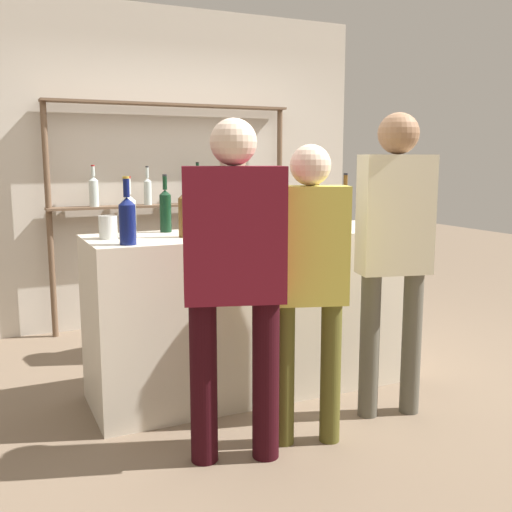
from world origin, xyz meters
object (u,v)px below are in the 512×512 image
(counter_bottle_1, at_px, (185,213))
(cork_jar, at_px, (108,227))
(counter_bottle_0, at_px, (127,219))
(counter_bottle_2, at_px, (165,210))
(counter_bottle_4, at_px, (129,215))
(counter_bottle_5, at_px, (345,207))
(customer_right, at_px, (395,239))
(server_behind_counter, at_px, (233,234))
(customer_left, at_px, (234,268))
(wine_glass, at_px, (257,212))
(ice_bucket, at_px, (275,214))
(customer_center, at_px, (309,271))
(counter_bottle_3, at_px, (316,208))

(counter_bottle_1, xyz_separation_m, cork_jar, (-0.42, 0.12, -0.07))
(counter_bottle_0, bearing_deg, counter_bottle_2, 52.84)
(counter_bottle_4, distance_m, counter_bottle_5, 1.40)
(customer_right, bearing_deg, counter_bottle_2, 62.58)
(counter_bottle_2, height_order, server_behind_counter, server_behind_counter)
(counter_bottle_2, bearing_deg, counter_bottle_1, -83.15)
(server_behind_counter, distance_m, customer_left, 1.70)
(counter_bottle_0, distance_m, counter_bottle_4, 0.28)
(wine_glass, relative_size, ice_bucket, 0.64)
(wine_glass, height_order, cork_jar, wine_glass)
(counter_bottle_0, distance_m, customer_right, 1.48)
(server_behind_counter, bearing_deg, customer_left, -35.38)
(counter_bottle_5, bearing_deg, customer_center, -133.31)
(customer_left, bearing_deg, counter_bottle_3, -31.42)
(customer_left, bearing_deg, counter_bottle_0, 49.71)
(counter_bottle_1, relative_size, counter_bottle_3, 0.99)
(counter_bottle_0, distance_m, server_behind_counter, 1.44)
(counter_bottle_3, xyz_separation_m, ice_bucket, (-0.36, -0.11, -0.02))
(counter_bottle_0, relative_size, customer_center, 0.23)
(counter_bottle_5, bearing_deg, counter_bottle_3, 154.77)
(ice_bucket, relative_size, server_behind_counter, 0.15)
(counter_bottle_1, relative_size, counter_bottle_4, 0.98)
(counter_bottle_4, height_order, cork_jar, counter_bottle_4)
(counter_bottle_3, height_order, customer_center, customer_center)
(counter_bottle_5, relative_size, customer_right, 0.21)
(counter_bottle_0, relative_size, customer_right, 0.21)
(counter_bottle_4, xyz_separation_m, customer_right, (1.33, -0.74, -0.13))
(counter_bottle_1, distance_m, customer_center, 0.89)
(customer_left, bearing_deg, counter_bottle_2, 18.99)
(counter_bottle_2, relative_size, counter_bottle_4, 1.01)
(cork_jar, distance_m, customer_left, 0.97)
(wine_glass, distance_m, cork_jar, 0.98)
(counter_bottle_1, bearing_deg, customer_right, -31.92)
(counter_bottle_4, relative_size, counter_bottle_5, 0.98)
(counter_bottle_4, relative_size, customer_center, 0.23)
(counter_bottle_2, relative_size, ice_bucket, 1.53)
(ice_bucket, height_order, cork_jar, ice_bucket)
(counter_bottle_3, bearing_deg, counter_bottle_2, 166.68)
(counter_bottle_1, bearing_deg, customer_center, -61.36)
(counter_bottle_5, relative_size, cork_jar, 2.72)
(customer_left, bearing_deg, counter_bottle_4, 36.67)
(ice_bucket, bearing_deg, cork_jar, 170.11)
(counter_bottle_3, xyz_separation_m, counter_bottle_5, (0.17, -0.08, 0.01))
(customer_left, bearing_deg, server_behind_counter, -5.14)
(counter_bottle_1, relative_size, customer_left, 0.21)
(counter_bottle_4, distance_m, ice_bucket, 0.88)
(counter_bottle_5, xyz_separation_m, customer_left, (-1.10, -0.73, -0.20))
(customer_center, bearing_deg, counter_bottle_0, 71.91)
(counter_bottle_4, xyz_separation_m, customer_left, (0.30, -0.86, -0.19))
(counter_bottle_0, height_order, customer_center, customer_center)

